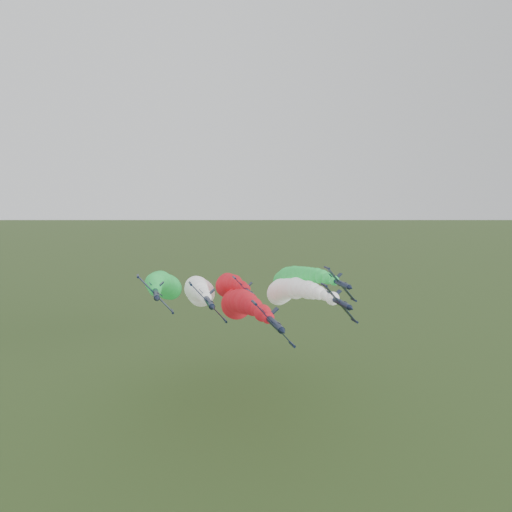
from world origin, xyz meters
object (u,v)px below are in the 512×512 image
object	(u,v)px
jet_outer_left	(164,285)
jet_outer_right	(290,279)
jet_inner_right	(285,291)
jet_trail	(228,285)
jet_lead	(238,303)
jet_inner_left	(199,290)

from	to	relation	value
jet_outer_left	jet_outer_right	xyz separation A→B (m)	(34.93, 2.06, -0.14)
jet_inner_right	jet_trail	xyz separation A→B (m)	(-11.33, 19.91, -1.62)
jet_lead	jet_outer_left	xyz separation A→B (m)	(-16.07, 17.38, 1.70)
jet_inner_right	jet_trail	world-z (taller)	jet_inner_right
jet_lead	jet_inner_left	size ratio (longest dim) A/B	1.00
jet_inner_right	jet_outer_left	bearing A→B (deg)	162.62
jet_trail	jet_inner_right	bearing A→B (deg)	-60.36
jet_inner_right	jet_outer_left	distance (m)	31.50
jet_outer_left	jet_inner_left	bearing A→B (deg)	-34.06
jet_inner_left	jet_outer_right	size ratio (longest dim) A/B	1.01
jet_lead	jet_trail	bearing A→B (deg)	84.58
jet_lead	jet_inner_left	world-z (taller)	jet_inner_left
jet_lead	jet_outer_right	world-z (taller)	jet_outer_right
jet_inner_left	jet_outer_right	distance (m)	27.71
jet_lead	jet_inner_left	xyz separation A→B (m)	(-7.76, 11.76, 1.03)
jet_inner_right	jet_outer_left	world-z (taller)	jet_outer_left
jet_outer_left	jet_trail	size ratio (longest dim) A/B	1.00
jet_lead	jet_inner_left	distance (m)	14.12
jet_outer_left	jet_trail	distance (m)	21.64
jet_lead	jet_trail	distance (m)	28.03
jet_lead	jet_inner_right	size ratio (longest dim) A/B	1.01
jet_trail	jet_inner_left	bearing A→B (deg)	-122.83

